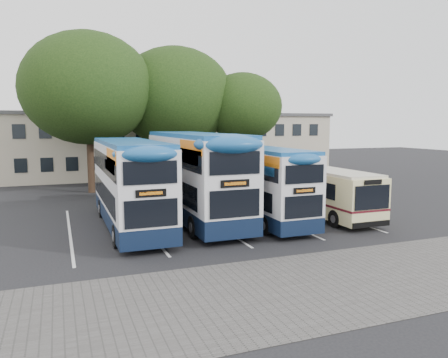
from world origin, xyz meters
TOP-DOWN VIEW (x-y plane):
  - ground at (0.00, 0.00)m, footprint 120.00×120.00m
  - paving_strip at (-2.00, -5.00)m, footprint 40.00×6.00m
  - bay_lines at (-3.75, 5.00)m, footprint 14.12×11.00m
  - depot_building at (0.00, 26.99)m, footprint 32.40×8.40m
  - lamp_post at (6.00, 19.97)m, footprint 0.25×1.05m
  - tree_left at (-8.84, 17.34)m, footprint 9.64×9.64m
  - tree_mid at (-2.07, 18.33)m, footprint 9.42×9.42m
  - tree_right at (3.09, 16.51)m, footprint 6.42×6.42m
  - bus_dd_left at (-7.87, 5.02)m, footprint 2.51×10.36m
  - bus_dd_mid at (-4.36, 5.54)m, footprint 2.70×11.12m
  - bus_dd_right at (-1.25, 4.37)m, footprint 2.28×9.38m
  - bus_single at (2.60, 4.44)m, footprint 2.27×8.94m

SIDE VIEW (x-z plane):
  - ground at x=0.00m, z-range 0.00..0.00m
  - paving_strip at x=-2.00m, z-range 0.00..0.01m
  - bay_lines at x=-3.75m, z-range 0.00..0.01m
  - bus_single at x=2.60m, z-range 0.18..2.84m
  - bus_dd_right at x=-1.25m, z-range 0.20..4.11m
  - bus_dd_left at x=-7.87m, z-range 0.22..4.54m
  - bus_dd_mid at x=-4.36m, z-range 0.24..4.87m
  - depot_building at x=0.00m, z-range 0.05..6.25m
  - lamp_post at x=6.00m, z-range 0.55..9.61m
  - tree_right at x=3.09m, z-range 1.87..11.11m
  - tree_mid at x=-2.07m, z-range 1.61..12.87m
  - tree_left at x=-8.84m, z-range 1.79..13.57m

